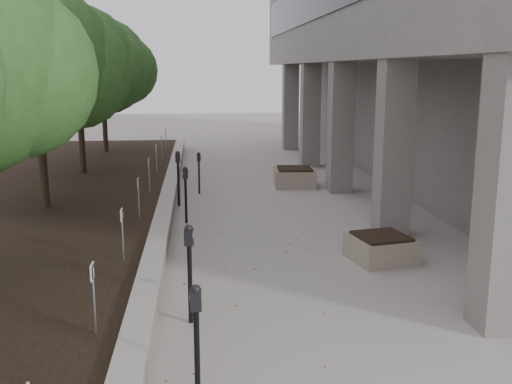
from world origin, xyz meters
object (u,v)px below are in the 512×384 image
crabapple_tree_3 (38,97)px  parking_meter_3 (186,195)px  parking_meter_5 (199,173)px  crabapple_tree_4 (79,90)px  planter_back (294,177)px  crabapple_tree_5 (103,85)px  parking_meter_4 (178,179)px  parking_meter_2 (190,274)px  parking_meter_1 (197,347)px  planter_front (381,248)px

crabapple_tree_3 → parking_meter_3: bearing=-7.2°
parking_meter_5 → crabapple_tree_4: bearing=145.5°
planter_back → crabapple_tree_5: bearing=139.3°
parking_meter_4 → parking_meter_2: bearing=-94.0°
crabapple_tree_3 → planter_back: bearing=30.0°
parking_meter_2 → crabapple_tree_3: bearing=131.5°
crabapple_tree_3 → crabapple_tree_5: size_ratio=1.00×
parking_meter_3 → planter_back: 5.66m
parking_meter_2 → crabapple_tree_5: bearing=114.3°
parking_meter_5 → planter_back: parking_meter_5 is taller
parking_meter_2 → parking_meter_5: size_ratio=1.19×
crabapple_tree_5 → parking_meter_4: size_ratio=3.49×
crabapple_tree_4 → crabapple_tree_3: bearing=-90.0°
parking_meter_1 → planter_back: size_ratio=1.12×
crabapple_tree_4 → crabapple_tree_5: (0.00, 5.00, 0.00)m
crabapple_tree_5 → planter_front: bearing=-61.6°
crabapple_tree_5 → parking_meter_3: crabapple_tree_5 is taller
crabapple_tree_3 → parking_meter_4: bearing=24.8°
crabapple_tree_4 → parking_meter_4: crabapple_tree_4 is taller
crabapple_tree_4 → planter_front: crabapple_tree_4 is taller
parking_meter_4 → planter_back: size_ratio=1.19×
parking_meter_4 → crabapple_tree_3: bearing=-162.2°
crabapple_tree_5 → parking_meter_2: crabapple_tree_5 is taller
crabapple_tree_3 → parking_meter_2: size_ratio=3.53×
crabapple_tree_5 → parking_meter_1: crabapple_tree_5 is taller
parking_meter_1 → parking_meter_4: parking_meter_4 is taller
crabapple_tree_4 → parking_meter_2: size_ratio=3.53×
parking_meter_3 → planter_back: (3.46, 4.46, -0.41)m
crabapple_tree_5 → planter_front: 15.90m
parking_meter_4 → crabapple_tree_4: bearing=125.9°
parking_meter_3 → crabapple_tree_5: bearing=94.5°
crabapple_tree_4 → parking_meter_2: bearing=-72.2°
crabapple_tree_4 → parking_meter_2: 12.19m
parking_meter_2 → parking_meter_5: bearing=100.7°
crabapple_tree_4 → parking_meter_4: bearing=-47.1°
parking_meter_2 → parking_meter_5: parking_meter_2 is taller
crabapple_tree_4 → parking_meter_5: 4.96m
planter_front → crabapple_tree_5: bearing=118.4°
crabapple_tree_4 → parking_meter_5: size_ratio=4.18×
parking_meter_1 → planter_back: 13.09m
parking_meter_1 → planter_front: (3.67, 4.91, -0.47)m
crabapple_tree_4 → parking_meter_5: (3.83, -1.95, -2.47)m
crabapple_tree_3 → planter_front: size_ratio=4.76×
crabapple_tree_5 → parking_meter_4: crabapple_tree_5 is taller
planter_front → parking_meter_5: bearing=117.9°
crabapple_tree_3 → crabapple_tree_5: same height
crabapple_tree_4 → parking_meter_2: (3.66, -11.38, -2.35)m
planter_back → parking_meter_3: bearing=-127.8°
parking_meter_3 → planter_back: bearing=38.2°
crabapple_tree_5 → planter_front: crabapple_tree_5 is taller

